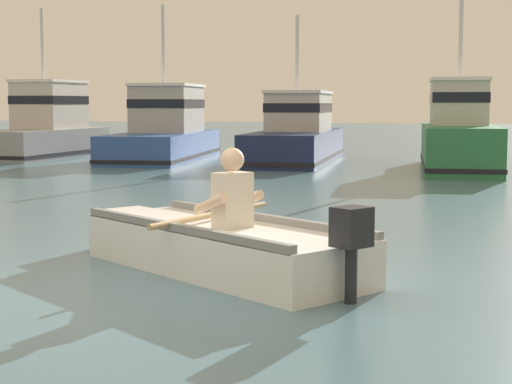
# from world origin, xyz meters

# --- Properties ---
(ground_plane) EXTENTS (120.00, 120.00, 0.00)m
(ground_plane) POSITION_xyz_m (0.00, 0.00, 0.00)
(ground_plane) COLOR slate
(rowboat_with_person) EXTENTS (3.39, 2.61, 1.19)m
(rowboat_with_person) POSITION_xyz_m (0.45, 1.30, 0.25)
(rowboat_with_person) COLOR white
(rowboat_with_person) RESTS_ON ground
(moored_boat_grey) EXTENTS (1.96, 4.98, 4.34)m
(moored_boat_grey) POSITION_xyz_m (-9.87, 15.69, 0.83)
(moored_boat_grey) COLOR gray
(moored_boat_grey) RESTS_ON ground
(moored_boat_blue) EXTENTS (2.90, 6.49, 4.34)m
(moored_boat_blue) POSITION_xyz_m (-6.17, 15.92, 0.79)
(moored_boat_blue) COLOR #2D519E
(moored_boat_blue) RESTS_ON ground
(moored_boat_navy) EXTENTS (2.41, 6.51, 3.96)m
(moored_boat_navy) POSITION_xyz_m (-2.31, 16.03, 0.72)
(moored_boat_navy) COLOR #19234C
(moored_boat_navy) RESTS_ON ground
(moored_boat_green) EXTENTS (2.23, 5.60, 4.99)m
(moored_boat_green) POSITION_xyz_m (2.07, 14.33, 0.83)
(moored_boat_green) COLOR #287042
(moored_boat_green) RESTS_ON ground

